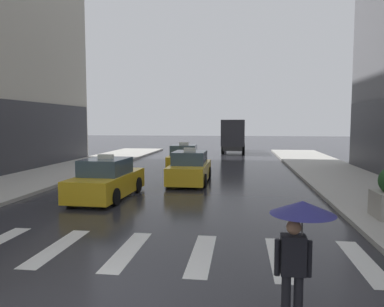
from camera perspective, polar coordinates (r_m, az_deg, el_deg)
The scene contains 6 objects.
crosswalk_markings at distance 9.23m, azimuth -10.01°, elevation -14.72°, with size 11.30×2.80×0.01m.
taxi_lead at distance 15.38m, azimuth -13.17°, elevation -4.09°, with size 2.05×4.59×1.80m.
taxi_second at distance 18.74m, azimuth -0.32°, elevation -2.38°, with size 1.94×4.54×1.80m.
taxi_third at distance 24.12m, azimuth -1.26°, elevation -0.76°, with size 2.09×4.61×1.80m.
box_truck at distance 37.22m, azimuth 6.53°, elevation 2.93°, with size 2.33×7.56×3.35m.
pedestrian_with_umbrella at distance 5.71m, azimuth 16.41°, elevation -11.27°, with size 0.96×0.96×1.94m.
Camera 1 is at (2.66, -5.28, 3.08)m, focal length 34.09 mm.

